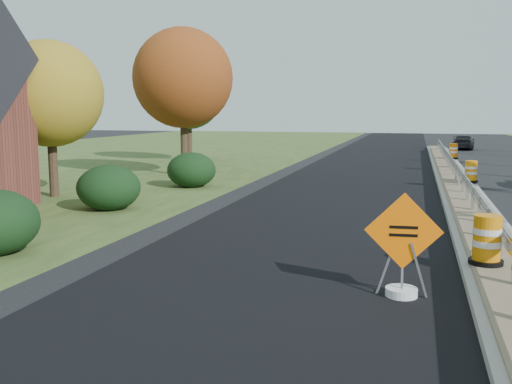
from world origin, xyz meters
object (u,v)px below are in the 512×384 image
(barrel_median_mid, at_px, (471,172))
(car_dark_far, at_px, (463,142))
(caution_sign, at_px, (402,271))
(barrel_median_near, at_px, (487,241))
(barrel_median_far, at_px, (453,151))

(barrel_median_mid, distance_m, car_dark_far, 25.72)
(caution_sign, relative_size, barrel_median_near, 1.89)
(caution_sign, relative_size, car_dark_far, 0.44)
(barrel_median_near, xyz_separation_m, barrel_median_mid, (0.89, 14.00, -0.03))
(barrel_median_mid, bearing_deg, barrel_median_far, 90.00)
(barrel_median_near, height_order, barrel_median_mid, barrel_median_near)
(barrel_median_mid, distance_m, barrel_median_far, 12.58)
(barrel_median_far, relative_size, car_dark_far, 0.23)
(caution_sign, height_order, barrel_median_far, caution_sign)
(barrel_median_near, distance_m, barrel_median_mid, 14.03)
(caution_sign, xyz_separation_m, barrel_median_far, (2.47, 28.44, 0.22))
(caution_sign, relative_size, barrel_median_mid, 2.03)
(barrel_median_near, relative_size, car_dark_far, 0.24)
(barrel_median_near, distance_m, car_dark_far, 39.75)
(car_dark_far, bearing_deg, barrel_median_far, 89.40)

